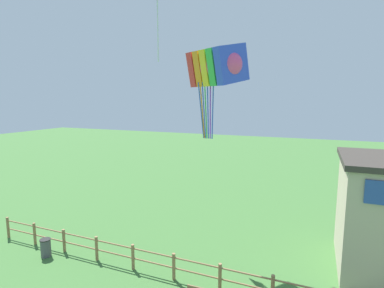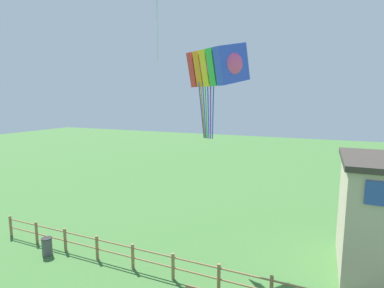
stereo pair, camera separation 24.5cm
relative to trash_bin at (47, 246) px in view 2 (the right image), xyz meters
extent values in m
cylinder|color=olive|center=(-3.57, 0.67, 0.15)|extent=(0.14, 0.14, 1.17)
cylinder|color=olive|center=(-1.54, 0.67, 0.15)|extent=(0.14, 0.14, 1.17)
cylinder|color=olive|center=(0.49, 0.67, 0.15)|extent=(0.14, 0.14, 1.17)
cylinder|color=olive|center=(2.53, 0.67, 0.15)|extent=(0.14, 0.14, 1.17)
cylinder|color=olive|center=(4.56, 0.67, 0.15)|extent=(0.14, 0.14, 1.17)
cylinder|color=olive|center=(6.60, 0.67, 0.15)|extent=(0.14, 0.14, 1.17)
cylinder|color=olive|center=(8.63, 0.67, 0.15)|extent=(0.14, 0.14, 1.17)
cylinder|color=olive|center=(6.60, 0.67, 0.56)|extent=(20.34, 0.07, 0.07)
cylinder|color=olive|center=(6.60, 0.67, 0.09)|extent=(20.34, 0.07, 0.07)
cylinder|color=#4C4C51|center=(0.00, 0.00, -0.02)|extent=(0.47, 0.47, 0.83)
cylinder|color=black|center=(0.00, 0.00, 0.41)|extent=(0.51, 0.51, 0.04)
ellipsoid|color=#E54C8C|center=(7.34, 3.93, 8.69)|extent=(3.49, 3.14, 1.89)
cube|color=red|center=(6.49, 4.45, 8.69)|extent=(1.35, 1.86, 1.93)
cube|color=orange|center=(6.92, 4.19, 8.69)|extent=(1.35, 1.86, 1.93)
cube|color=yellow|center=(7.34, 3.93, 8.69)|extent=(1.35, 1.86, 1.93)
cube|color=green|center=(7.77, 3.68, 8.69)|extent=(1.35, 1.86, 1.93)
cube|color=blue|center=(8.20, 3.42, 8.69)|extent=(1.35, 1.86, 1.93)
cylinder|color=blue|center=(6.61, 3.79, 6.59)|extent=(0.23, 0.42, 2.71)
cylinder|color=orange|center=(6.69, 3.76, 6.59)|extent=(0.18, 0.43, 2.71)
cylinder|color=blue|center=(6.78, 3.73, 6.59)|extent=(0.12, 0.44, 2.71)
cylinder|color=green|center=(6.89, 3.71, 6.59)|extent=(0.06, 0.43, 2.71)
cylinder|color=blue|center=(7.00, 3.69, 6.59)|extent=(0.12, 0.44, 2.71)
cylinder|color=purple|center=(7.12, 3.68, 6.59)|extent=(0.18, 0.43, 2.71)
cylinder|color=blue|center=(7.25, 3.67, 6.59)|extent=(0.23, 0.42, 2.71)
cylinder|color=silver|center=(5.90, 0.87, 9.83)|extent=(0.05, 0.05, 2.44)
camera|label=1|loc=(11.82, -9.85, 7.11)|focal=28.00mm
camera|label=2|loc=(12.05, -9.76, 7.11)|focal=28.00mm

